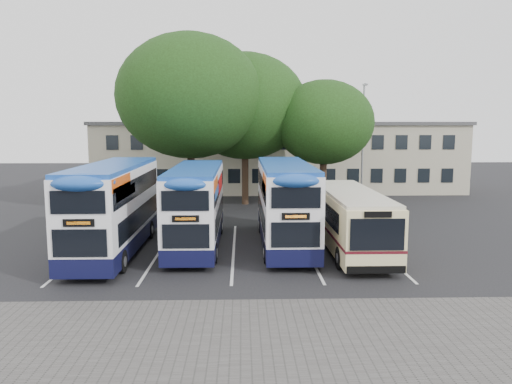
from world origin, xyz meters
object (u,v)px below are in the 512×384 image
at_px(tree_left, 190,96).
at_px(tree_mid, 245,106).
at_px(lamp_post, 363,136).
at_px(bus_single, 350,216).
at_px(tree_right, 324,122).
at_px(bus_dd_left, 114,204).
at_px(bus_dd_mid, 196,203).
at_px(bus_dd_right, 285,200).

xyz_separation_m(tree_left, tree_mid, (3.75, 2.73, -0.58)).
distance_m(lamp_post, bus_single, 16.03).
bearing_deg(tree_right, bus_dd_left, -133.29).
relative_size(tree_left, bus_single, 1.26).
height_order(lamp_post, tree_right, tree_right).
bearing_deg(bus_dd_left, lamp_post, 45.11).
height_order(lamp_post, tree_mid, tree_mid).
distance_m(lamp_post, bus_dd_mid, 18.55).
relative_size(tree_left, tree_mid, 1.08).
relative_size(bus_dd_mid, bus_single, 0.98).
xyz_separation_m(lamp_post, bus_dd_left, (-15.30, -15.36, -2.79)).
distance_m(lamp_post, tree_left, 13.72).
distance_m(tree_mid, bus_dd_right, 14.04).
distance_m(tree_mid, tree_right, 5.96).
distance_m(tree_right, bus_dd_mid, 14.49).
bearing_deg(bus_dd_left, bus_single, 1.42).
xyz_separation_m(tree_left, bus_dd_left, (-2.44, -11.45, -5.58)).
bearing_deg(tree_left, lamp_post, 16.91).
distance_m(tree_left, tree_mid, 4.68).
bearing_deg(bus_dd_mid, bus_dd_left, -162.68).
distance_m(tree_left, tree_right, 9.58).
relative_size(tree_left, bus_dd_mid, 1.28).
relative_size(lamp_post, bus_dd_right, 0.92).
bearing_deg(lamp_post, bus_dd_mid, -129.20).
relative_size(tree_left, bus_dd_right, 1.23).
distance_m(lamp_post, tree_mid, 9.44).
xyz_separation_m(tree_right, bus_dd_right, (-3.72, -11.30, -3.86)).
bearing_deg(tree_left, bus_dd_mid, -82.94).
bearing_deg(tree_right, bus_single, -93.20).
height_order(tree_mid, bus_dd_right, tree_mid).
relative_size(bus_dd_right, bus_single, 1.03).
height_order(bus_dd_right, bus_single, bus_dd_right).
height_order(tree_right, bus_single, tree_right).
bearing_deg(lamp_post, tree_left, -163.09).
distance_m(tree_left, bus_dd_right, 12.96).
distance_m(bus_dd_left, bus_single, 11.14).
bearing_deg(tree_left, bus_single, -52.20).
xyz_separation_m(lamp_post, bus_dd_mid, (-11.58, -14.20, -2.92)).
height_order(tree_right, bus_dd_mid, tree_right).
xyz_separation_m(bus_dd_right, bus_single, (3.03, -0.95, -0.64)).
relative_size(bus_dd_left, bus_dd_right, 1.02).
height_order(lamp_post, bus_single, lamp_post).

